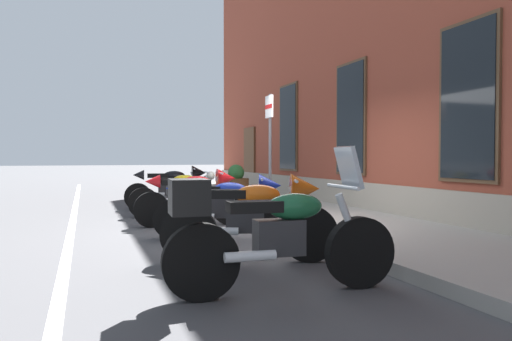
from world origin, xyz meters
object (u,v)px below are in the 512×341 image
object	(u,v)px
motorcycle_green_touring	(272,233)
motorcycle_orange_sport	(256,214)
motorcycle_black_sport	(173,185)
parking_sign	(270,136)
motorcycle_yellow_naked	(181,194)
barrel_planter	(236,186)
motorcycle_red_sport	(195,195)
motorcycle_blue_sport	(229,203)

from	to	relation	value
motorcycle_green_touring	motorcycle_orange_sport	bearing A→B (deg)	166.70
motorcycle_black_sport	motorcycle_green_touring	world-z (taller)	motorcycle_green_touring
motorcycle_black_sport	motorcycle_green_touring	xyz separation A→B (m)	(7.43, -0.42, -0.01)
parking_sign	motorcycle_orange_sport	bearing A→B (deg)	-23.81
motorcycle_black_sport	motorcycle_yellow_naked	distance (m)	1.54
motorcycle_orange_sport	barrel_planter	xyz separation A→B (m)	(-5.95, 1.63, -0.04)
motorcycle_green_touring	barrel_planter	world-z (taller)	motorcycle_green_touring
motorcycle_black_sport	parking_sign	bearing A→B (deg)	30.99
motorcycle_yellow_naked	motorcycle_red_sport	world-z (taller)	motorcycle_red_sport
motorcycle_black_sport	parking_sign	xyz separation A→B (m)	(2.48, 1.49, 1.10)
motorcycle_yellow_naked	motorcycle_blue_sport	size ratio (longest dim) A/B	1.03
parking_sign	barrel_planter	world-z (taller)	parking_sign
motorcycle_black_sport	motorcycle_orange_sport	distance (m)	6.13
parking_sign	motorcycle_black_sport	bearing A→B (deg)	-149.01
motorcycle_black_sport	motorcycle_yellow_naked	xyz separation A→B (m)	(1.53, -0.11, -0.09)
motorcycle_yellow_naked	motorcycle_green_touring	xyz separation A→B (m)	(5.89, -0.31, 0.08)
motorcycle_blue_sport	barrel_planter	xyz separation A→B (m)	(-4.27, 1.45, -0.02)
motorcycle_orange_sport	motorcycle_green_touring	distance (m)	1.34
motorcycle_orange_sport	parking_sign	bearing A→B (deg)	156.19
motorcycle_black_sport	motorcycle_green_touring	bearing A→B (deg)	-3.26
motorcycle_green_touring	parking_sign	distance (m)	5.42
motorcycle_red_sport	motorcycle_green_touring	bearing A→B (deg)	-3.81
motorcycle_green_touring	barrel_planter	xyz separation A→B (m)	(-7.25, 1.94, -0.03)
motorcycle_red_sport	motorcycle_orange_sport	xyz separation A→B (m)	(3.18, 0.01, 0.01)
motorcycle_green_touring	parking_sign	size ratio (longest dim) A/B	0.93
motorcycle_black_sport	motorcycle_blue_sport	world-z (taller)	motorcycle_black_sport
motorcycle_orange_sport	motorcycle_green_touring	xyz separation A→B (m)	(1.30, -0.31, -0.01)
motorcycle_blue_sport	motorcycle_orange_sport	distance (m)	1.69
motorcycle_black_sport	motorcycle_yellow_naked	size ratio (longest dim) A/B	1.00
motorcycle_orange_sport	motorcycle_black_sport	bearing A→B (deg)	178.93
motorcycle_black_sport	barrel_planter	world-z (taller)	barrel_planter
motorcycle_black_sport	barrel_planter	bearing A→B (deg)	83.41
motorcycle_black_sport	motorcycle_red_sport	size ratio (longest dim) A/B	1.05
motorcycle_red_sport	motorcycle_blue_sport	size ratio (longest dim) A/B	0.98
barrel_planter	motorcycle_black_sport	bearing A→B (deg)	-96.59
motorcycle_green_touring	parking_sign	world-z (taller)	parking_sign
motorcycle_yellow_naked	motorcycle_green_touring	bearing A→B (deg)	-3.03
motorcycle_blue_sport	motorcycle_green_touring	world-z (taller)	motorcycle_green_touring
motorcycle_black_sport	motorcycle_blue_sport	bearing A→B (deg)	0.80
motorcycle_red_sport	motorcycle_black_sport	bearing A→B (deg)	177.59
motorcycle_orange_sport	barrel_planter	size ratio (longest dim) A/B	2.21
motorcycle_blue_sport	parking_sign	xyz separation A→B (m)	(-1.96, 1.43, 1.12)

